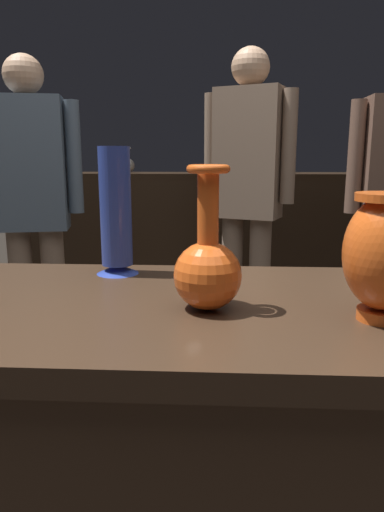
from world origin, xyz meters
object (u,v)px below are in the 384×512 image
object	(u,v)px
vase_left_accent	(116,215)
visitor_near_left	(32,199)
vase_centerpiece	(208,266)
visitor_center_back	(248,187)
shelf_vase_right	(285,158)
shelf_vase_left	(127,164)

from	to	relation	value
vase_left_accent	visitor_near_left	xyz separation A→B (m)	(-0.61, 0.98, -0.05)
vase_centerpiece	visitor_center_back	size ratio (longest dim) A/B	0.17
shelf_vase_right	visitor_center_back	size ratio (longest dim) A/B	0.12
vase_left_accent	shelf_vase_right	bearing A→B (deg)	71.03
vase_left_accent	shelf_vase_right	world-z (taller)	shelf_vase_right
vase_centerpiece	shelf_vase_left	xyz separation A→B (m)	(-0.58, 2.23, 0.16)
visitor_near_left	visitor_center_back	bearing A→B (deg)	-178.56
vase_left_accent	visitor_near_left	distance (m)	1.16
visitor_near_left	shelf_vase_left	bearing A→B (deg)	-116.61
vase_left_accent	visitor_near_left	world-z (taller)	visitor_near_left
shelf_vase_right	shelf_vase_left	size ratio (longest dim) A/B	1.18
vase_centerpiece	shelf_vase_right	distance (m)	2.33
shelf_vase_left	visitor_near_left	xyz separation A→B (m)	(-0.26, -0.98, -0.15)
visitor_center_back	visitor_near_left	bearing A→B (deg)	34.82
vase_left_accent	shelf_vase_left	distance (m)	2.00
vase_centerpiece	visitor_near_left	bearing A→B (deg)	124.06
shelf_vase_left	shelf_vase_right	bearing A→B (deg)	2.74
vase_centerpiece	visitor_center_back	bearing A→B (deg)	83.56
shelf_vase_left	visitor_center_back	world-z (taller)	visitor_center_back
shelf_vase_right	visitor_center_back	xyz separation A→B (m)	(-0.29, -0.80, -0.14)
shelf_vase_right	visitor_center_back	bearing A→B (deg)	-110.00
shelf_vase_right	shelf_vase_left	distance (m)	1.04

